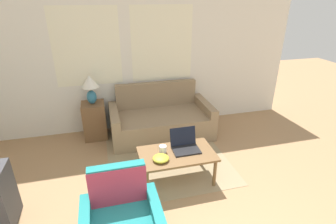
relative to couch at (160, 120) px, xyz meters
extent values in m
cube|color=white|center=(-0.42, 0.47, 1.03)|extent=(6.15, 0.05, 2.60)
cube|color=white|center=(-1.14, 0.44, 1.28)|extent=(1.10, 0.01, 1.30)
cube|color=white|center=(0.15, 0.44, 1.28)|extent=(1.10, 0.01, 1.30)
cube|color=#9E8966|center=(-0.09, -0.71, -0.26)|extent=(1.80, 2.01, 0.01)
cube|color=#937A5B|center=(0.00, -0.07, -0.05)|extent=(1.49, 0.91, 0.42)
cube|color=#937A5B|center=(0.00, 0.33, 0.18)|extent=(1.49, 0.12, 0.89)
cube|color=#937A5B|center=(-0.82, -0.07, 0.02)|extent=(0.14, 0.91, 0.57)
cube|color=#937A5B|center=(0.82, -0.07, 0.02)|extent=(0.14, 0.91, 0.57)
cube|color=teal|center=(-0.90, -2.00, 0.16)|extent=(0.56, 0.10, 0.84)
cube|color=#B23347|center=(-0.90, -2.05, 0.26)|extent=(0.57, 0.01, 0.61)
cube|color=brown|center=(-1.15, 0.17, 0.06)|extent=(0.39, 0.39, 0.65)
ellipsoid|color=teal|center=(-1.15, 0.17, 0.50)|extent=(0.16, 0.16, 0.24)
cylinder|color=tan|center=(-1.15, 0.17, 0.65)|extent=(0.02, 0.02, 0.06)
cone|color=white|center=(-1.15, 0.17, 0.78)|extent=(0.29, 0.29, 0.20)
cube|color=brown|center=(-0.09, -1.35, 0.16)|extent=(1.00, 0.59, 0.03)
cylinder|color=brown|center=(-0.54, -1.59, -0.06)|extent=(0.04, 0.04, 0.41)
cylinder|color=brown|center=(0.36, -1.59, -0.06)|extent=(0.04, 0.04, 0.41)
cylinder|color=brown|center=(-0.54, -1.11, -0.06)|extent=(0.04, 0.04, 0.41)
cylinder|color=brown|center=(0.36, -1.11, -0.06)|extent=(0.04, 0.04, 0.41)
cube|color=black|center=(0.05, -1.33, 0.18)|extent=(0.36, 0.25, 0.02)
cube|color=black|center=(0.05, -1.17, 0.31)|extent=(0.36, 0.08, 0.24)
cylinder|color=white|center=(-0.26, -1.28, 0.22)|extent=(0.10, 0.10, 0.09)
ellipsoid|color=gold|center=(-0.33, -1.46, 0.20)|extent=(0.21, 0.21, 0.06)
camera|label=1|loc=(-0.94, -4.15, 2.10)|focal=28.00mm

